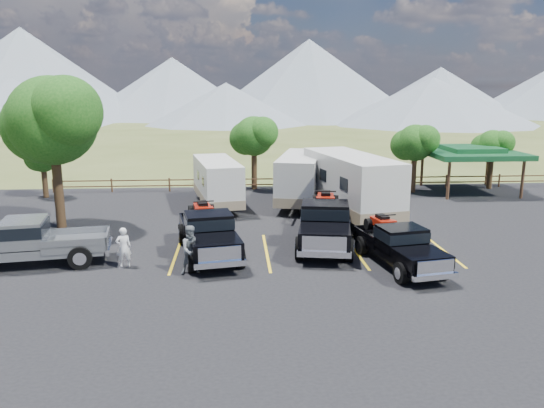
{
  "coord_description": "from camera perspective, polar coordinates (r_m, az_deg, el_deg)",
  "views": [
    {
      "loc": [
        -3.31,
        -18.61,
        7.28
      ],
      "look_at": [
        -1.56,
        6.87,
        1.6
      ],
      "focal_mm": 35.0,
      "sensor_mm": 36.0,
      "label": 1
    }
  ],
  "objects": [
    {
      "name": "trailer_center",
      "position": [
        33.01,
        3.07,
        2.73
      ],
      "size": [
        3.9,
        8.96,
        3.11
      ],
      "rotation": [
        0.0,
        0.0,
        -0.23
      ],
      "color": "silver",
      "rests_on": "asphalt_lot"
    },
    {
      "name": "rig_right",
      "position": [
        22.42,
        13.43,
        -4.21
      ],
      "size": [
        2.81,
        5.91,
        1.9
      ],
      "rotation": [
        0.0,
        0.0,
        0.18
      ],
      "color": "black",
      "rests_on": "asphalt_lot"
    },
    {
      "name": "rig_left",
      "position": [
        23.41,
        -6.89,
        -2.94
      ],
      "size": [
        3.18,
        6.67,
        2.14
      ],
      "rotation": [
        0.0,
        0.0,
        0.19
      ],
      "color": "black",
      "rests_on": "asphalt_lot"
    },
    {
      "name": "stall_lines",
      "position": [
        23.97,
        4.2,
        -5.07
      ],
      "size": [
        12.12,
        5.5,
        0.01
      ],
      "color": "yellow",
      "rests_on": "asphalt_lot"
    },
    {
      "name": "rail_fence",
      "position": [
        38.08,
        4.14,
        2.41
      ],
      "size": [
        36.12,
        0.12,
        1.0
      ],
      "color": "brown",
      "rests_on": "ground"
    },
    {
      "name": "asphalt_lot",
      "position": [
        23.04,
        4.55,
        -5.87
      ],
      "size": [
        44.0,
        34.0,
        0.04
      ],
      "primitive_type": "cube",
      "color": "black",
      "rests_on": "ground"
    },
    {
      "name": "pickup_silver",
      "position": [
        23.99,
        -24.65,
        -3.68
      ],
      "size": [
        6.76,
        3.09,
        1.95
      ],
      "rotation": [
        0.0,
        0.0,
        -1.41
      ],
      "color": "gray",
      "rests_on": "asphalt_lot"
    },
    {
      "name": "tree_ne_b",
      "position": [
        41.15,
        22.59,
        5.79
      ],
      "size": [
        2.77,
        2.59,
        4.27
      ],
      "color": "#312213",
      "rests_on": "ground"
    },
    {
      "name": "person_b",
      "position": [
        21.11,
        -8.6,
        -4.88
      ],
      "size": [
        1.12,
        0.98,
        1.95
      ],
      "primitive_type": "imported",
      "rotation": [
        0.0,
        0.0,
        0.29
      ],
      "color": "slate",
      "rests_on": "asphalt_lot"
    },
    {
      "name": "trailer_right",
      "position": [
        29.73,
        8.44,
        1.98
      ],
      "size": [
        4.33,
        10.27,
        3.56
      ],
      "rotation": [
        0.0,
        0.0,
        0.21
      ],
      "color": "silver",
      "rests_on": "asphalt_lot"
    },
    {
      "name": "trailer_left",
      "position": [
        32.48,
        -5.91,
        2.31
      ],
      "size": [
        3.35,
        8.34,
        2.88
      ],
      "rotation": [
        0.0,
        0.0,
        0.19
      ],
      "color": "silver",
      "rests_on": "asphalt_lot"
    },
    {
      "name": "ground",
      "position": [
        20.26,
        5.8,
        -8.59
      ],
      "size": [
        320.0,
        320.0,
        0.0
      ],
      "primitive_type": "plane",
      "color": "#485423",
      "rests_on": "ground"
    },
    {
      "name": "tree_ne_a",
      "position": [
        37.88,
        15.1,
        6.35
      ],
      "size": [
        3.11,
        2.92,
        4.76
      ],
      "color": "#312213",
      "rests_on": "ground"
    },
    {
      "name": "rig_center",
      "position": [
        24.74,
        5.72,
        -1.87
      ],
      "size": [
        3.36,
        7.18,
        2.3
      ],
      "rotation": [
        0.0,
        0.0,
        -0.17
      ],
      "color": "black",
      "rests_on": "asphalt_lot"
    },
    {
      "name": "tree_north",
      "position": [
        37.81,
        -2.0,
        7.3
      ],
      "size": [
        3.46,
        3.24,
        5.25
      ],
      "color": "#312213",
      "rests_on": "ground"
    },
    {
      "name": "pavilion",
      "position": [
        39.43,
        20.61,
        5.19
      ],
      "size": [
        6.2,
        6.2,
        3.22
      ],
      "color": "brown",
      "rests_on": "ground"
    },
    {
      "name": "tree_big_nw",
      "position": [
        29.19,
        -22.63,
        8.28
      ],
      "size": [
        5.54,
        5.18,
        7.84
      ],
      "color": "#312213",
      "rests_on": "ground"
    },
    {
      "name": "person_a",
      "position": [
        22.48,
        -15.68,
        -4.51
      ],
      "size": [
        0.69,
        0.55,
        1.67
      ],
      "primitive_type": "imported",
      "rotation": [
        0.0,
        0.0,
        3.42
      ],
      "color": "white",
      "rests_on": "asphalt_lot"
    },
    {
      "name": "mountain_range",
      "position": [
        124.67,
        -6.08,
        12.74
      ],
      "size": [
        209.0,
        71.0,
        20.0
      ],
      "color": "gray",
      "rests_on": "ground"
    },
    {
      "name": "tree_nw_small",
      "position": [
        38.09,
        -23.49,
        4.72
      ],
      "size": [
        2.59,
        2.43,
        3.85
      ],
      "color": "#312213",
      "rests_on": "ground"
    }
  ]
}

